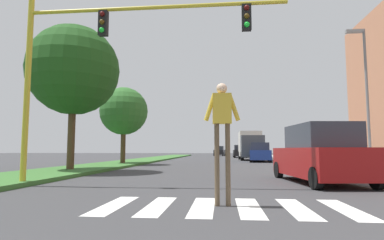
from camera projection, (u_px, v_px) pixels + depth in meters
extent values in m
plane|color=#38383A|center=(223.00, 162.00, 28.89)|extent=(140.00, 140.00, 0.00)
cube|color=silver|center=(114.00, 205.00, 6.28)|extent=(0.45, 2.20, 0.01)
cube|color=silver|center=(158.00, 206.00, 6.20)|extent=(0.45, 2.20, 0.01)
cube|color=silver|center=(203.00, 207.00, 6.11)|extent=(0.45, 2.20, 0.01)
cube|color=silver|center=(249.00, 207.00, 6.02)|extent=(0.45, 2.20, 0.01)
cube|color=silver|center=(297.00, 208.00, 5.94)|extent=(0.45, 2.20, 0.01)
cube|color=silver|center=(346.00, 209.00, 5.85)|extent=(0.45, 2.20, 0.01)
cube|color=#386B2D|center=(136.00, 161.00, 27.66)|extent=(3.63, 64.00, 0.15)
cylinder|color=#4C3823|center=(71.00, 132.00, 15.68)|extent=(0.36, 0.36, 3.67)
sphere|color=#1E4C19|center=(74.00, 70.00, 15.99)|extent=(4.62, 4.62, 4.62)
cylinder|color=#4C3823|center=(123.00, 144.00, 23.17)|extent=(0.36, 0.36, 2.79)
sphere|color=#2D6628|center=(124.00, 111.00, 23.40)|extent=(3.59, 3.59, 3.59)
cube|color=#9E9991|center=(320.00, 162.00, 26.13)|extent=(3.00, 64.00, 0.15)
cylinder|color=gold|center=(27.00, 86.00, 9.87)|extent=(0.18, 0.18, 6.00)
cylinder|color=gold|center=(154.00, 8.00, 9.71)|extent=(8.15, 0.12, 0.12)
cube|color=black|center=(103.00, 23.00, 9.82)|extent=(0.28, 0.20, 0.80)
sphere|color=#4C0C0C|center=(102.00, 14.00, 9.73)|extent=(0.16, 0.16, 0.16)
sphere|color=#4C380F|center=(102.00, 22.00, 9.70)|extent=(0.16, 0.16, 0.16)
sphere|color=#19D833|center=(102.00, 30.00, 9.68)|extent=(0.16, 0.16, 0.16)
cube|color=black|center=(246.00, 18.00, 9.39)|extent=(0.28, 0.20, 0.80)
sphere|color=#4C0C0C|center=(247.00, 8.00, 9.30)|extent=(0.16, 0.16, 0.16)
sphere|color=#4C380F|center=(247.00, 16.00, 9.27)|extent=(0.16, 0.16, 0.16)
sphere|color=#19D833|center=(247.00, 24.00, 9.25)|extent=(0.16, 0.16, 0.16)
cylinder|color=slate|center=(367.00, 97.00, 16.53)|extent=(0.14, 0.14, 7.50)
cube|color=gray|center=(354.00, 31.00, 16.93)|extent=(0.90, 0.24, 0.16)
cylinder|color=brown|center=(228.00, 164.00, 6.26)|extent=(0.11, 0.11, 1.65)
cylinder|color=brown|center=(217.00, 164.00, 6.27)|extent=(0.11, 0.11, 1.65)
cube|color=gold|center=(222.00, 109.00, 6.38)|extent=(0.39, 0.26, 0.62)
cylinder|color=gold|center=(234.00, 107.00, 6.37)|extent=(0.27, 0.10, 0.58)
cylinder|color=gold|center=(210.00, 107.00, 6.39)|extent=(0.27, 0.10, 0.58)
sphere|color=beige|center=(222.00, 89.00, 6.42)|extent=(0.23, 0.23, 0.22)
cube|color=maroon|center=(319.00, 162.00, 10.62)|extent=(2.37, 4.77, 0.96)
cube|color=#2D333D|center=(321.00, 136.00, 10.48)|extent=(1.93, 2.69, 0.79)
cylinder|color=black|center=(279.00, 170.00, 12.42)|extent=(0.29, 0.66, 0.64)
cylinder|color=black|center=(322.00, 170.00, 12.44)|extent=(0.29, 0.66, 0.64)
cylinder|color=black|center=(316.00, 178.00, 8.74)|extent=(0.29, 0.66, 0.64)
cylinder|color=black|center=(378.00, 178.00, 8.75)|extent=(0.29, 0.66, 0.64)
cube|color=navy|center=(260.00, 155.00, 28.37)|extent=(2.22, 4.25, 0.85)
cube|color=#2D333D|center=(260.00, 146.00, 28.64)|extent=(1.78, 1.99, 0.69)
cylinder|color=black|center=(271.00, 159.00, 26.62)|extent=(0.28, 0.66, 0.64)
cylinder|color=black|center=(251.00, 159.00, 26.94)|extent=(0.28, 0.66, 0.64)
cylinder|color=black|center=(269.00, 158.00, 29.74)|extent=(0.28, 0.66, 0.64)
cylinder|color=black|center=(251.00, 158.00, 30.06)|extent=(0.28, 0.66, 0.64)
cube|color=black|center=(240.00, 153.00, 44.18)|extent=(1.76, 4.60, 0.85)
cube|color=#2D333D|center=(240.00, 147.00, 44.48)|extent=(1.55, 2.07, 0.70)
cylinder|color=black|center=(247.00, 155.00, 42.24)|extent=(0.22, 0.64, 0.64)
cylinder|color=black|center=(235.00, 155.00, 42.39)|extent=(0.22, 0.64, 0.64)
cylinder|color=black|center=(245.00, 155.00, 45.90)|extent=(0.22, 0.64, 0.64)
cylinder|color=black|center=(234.00, 155.00, 46.06)|extent=(0.22, 0.64, 0.64)
cube|color=black|center=(220.00, 152.00, 56.72)|extent=(2.17, 4.72, 0.84)
cube|color=#2D333D|center=(220.00, 148.00, 56.57)|extent=(1.70, 2.20, 0.69)
cylinder|color=black|center=(217.00, 154.00, 58.63)|extent=(0.29, 0.66, 0.64)
cylinder|color=black|center=(225.00, 154.00, 58.32)|extent=(0.29, 0.66, 0.64)
cylinder|color=black|center=(214.00, 154.00, 55.05)|extent=(0.29, 0.66, 0.64)
cylinder|color=black|center=(223.00, 154.00, 54.75)|extent=(0.29, 0.66, 0.64)
cube|color=#474C51|center=(252.00, 146.00, 31.55)|extent=(2.30, 2.00, 2.20)
cube|color=beige|center=(250.00, 144.00, 34.65)|extent=(2.30, 4.20, 2.70)
cylinder|color=black|center=(263.00, 156.00, 31.36)|extent=(0.30, 0.90, 0.90)
cylinder|color=black|center=(242.00, 156.00, 31.56)|extent=(0.30, 0.90, 0.90)
cylinder|color=black|center=(258.00, 155.00, 35.47)|extent=(0.30, 0.90, 0.90)
cylinder|color=black|center=(240.00, 155.00, 35.67)|extent=(0.30, 0.90, 0.90)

